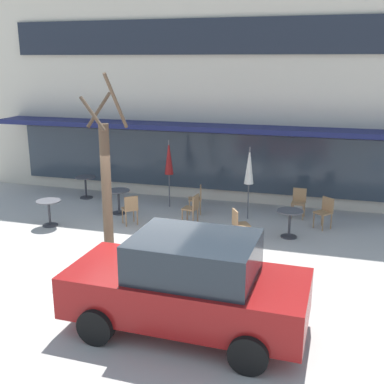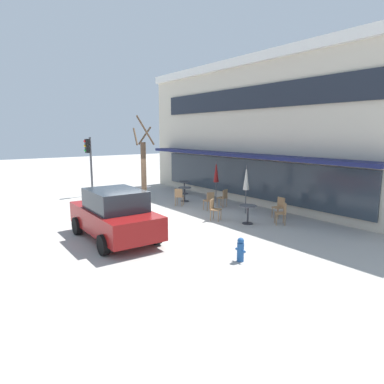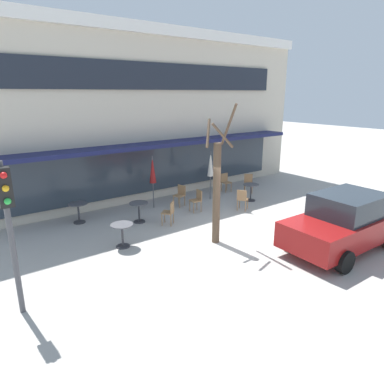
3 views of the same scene
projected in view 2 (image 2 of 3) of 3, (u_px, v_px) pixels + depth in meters
ground_plane at (144, 220)px, 14.53m from camera, size 80.00×80.00×0.00m
building_facade at (295, 132)px, 19.73m from camera, size 17.11×9.10×7.43m
cafe_table_near_wall at (185, 192)px, 18.36m from camera, size 0.70×0.70×0.76m
cafe_table_streetside at (184, 185)px, 20.57m from camera, size 0.70×0.70×0.76m
cafe_table_by_tree at (248, 211)px, 13.81m from camera, size 0.70×0.70×0.76m
cafe_table_mid_patio at (145, 191)px, 18.56m from camera, size 0.70×0.70×0.76m
patio_umbrella_green_folded at (216, 172)px, 17.81m from camera, size 0.28×0.28×2.20m
patio_umbrella_cream_folded at (246, 178)px, 15.41m from camera, size 0.28×0.28×2.20m
cafe_chair_0 at (214, 208)px, 14.38m from camera, size 0.55×0.55×0.89m
cafe_chair_1 at (209, 200)px, 16.21m from camera, size 0.45×0.45×0.89m
cafe_chair_2 at (279, 206)px, 14.79m from camera, size 0.42×0.42×0.89m
cafe_chair_3 at (179, 196)px, 17.21m from camera, size 0.56×0.56×0.89m
cafe_chair_4 at (282, 212)px, 13.71m from camera, size 0.56×0.56×0.89m
cafe_chair_5 at (223, 197)px, 16.91m from camera, size 0.50×0.50×0.89m
parked_sedan at (114, 215)px, 11.73m from camera, size 4.24×2.10×1.76m
street_tree at (144, 174)px, 15.41m from camera, size 0.94×0.94×4.40m
traffic_light_pole at (89, 156)px, 19.75m from camera, size 0.26×0.43×3.40m
fire_hydrant at (240, 249)px, 9.79m from camera, size 0.36×0.20×0.71m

